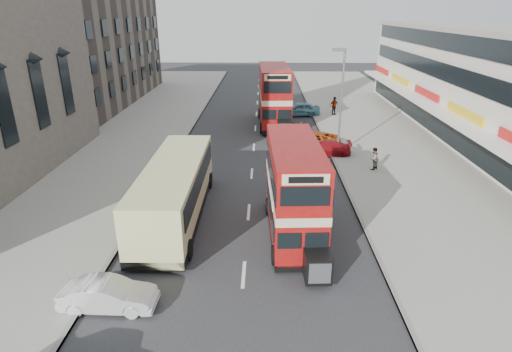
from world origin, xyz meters
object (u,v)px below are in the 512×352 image
(coach, at_px, (175,189))
(car_right_c, at_px, (299,109))
(car_left_front, at_px, (109,295))
(car_right_a, at_px, (324,148))
(street_lamp, at_px, (341,95))
(pedestrian_near, at_px, (374,158))
(bus_second, at_px, (274,96))
(cyclist, at_px, (301,140))
(bus_main, at_px, (294,190))
(car_right_b, at_px, (311,140))
(pedestrian_far, at_px, (334,106))

(coach, height_order, car_right_c, coach)
(car_left_front, bearing_deg, car_right_c, -15.75)
(car_right_a, bearing_deg, street_lamp, 94.00)
(car_left_front, bearing_deg, pedestrian_near, -41.02)
(car_right_a, distance_m, car_right_c, 13.12)
(car_right_c, bearing_deg, bus_second, -42.53)
(pedestrian_near, distance_m, cyclist, 6.75)
(street_lamp, height_order, coach, street_lamp)
(car_right_a, xyz_separation_m, car_right_c, (-0.97, 13.08, 0.15))
(bus_main, relative_size, car_right_b, 1.75)
(pedestrian_near, height_order, cyclist, cyclist)
(car_right_b, bearing_deg, coach, -29.21)
(car_right_a, bearing_deg, cyclist, -127.54)
(car_right_a, distance_m, pedestrian_far, 13.46)
(pedestrian_far, bearing_deg, car_right_a, -133.08)
(street_lamp, height_order, pedestrian_far, street_lamp)
(pedestrian_near, bearing_deg, street_lamp, -104.06)
(bus_main, relative_size, pedestrian_far, 4.42)
(pedestrian_near, xyz_separation_m, cyclist, (-4.66, 4.88, -0.13))
(pedestrian_near, bearing_deg, car_right_b, -98.86)
(bus_main, distance_m, pedestrian_near, 11.09)
(car_right_b, bearing_deg, pedestrian_far, 167.35)
(coach, xyz_separation_m, car_left_front, (-1.09, -7.57, -1.11))
(coach, xyz_separation_m, pedestrian_near, (12.47, 7.33, -0.75))
(bus_main, bearing_deg, pedestrian_far, -105.86)
(car_left_front, bearing_deg, bus_main, -50.27)
(car_right_a, xyz_separation_m, pedestrian_far, (2.73, 13.17, 0.52))
(coach, bearing_deg, car_right_b, 55.18)
(car_right_c, xyz_separation_m, pedestrian_far, (3.70, 0.08, 0.37))
(car_right_b, bearing_deg, street_lamp, 49.02)
(street_lamp, xyz_separation_m, pedestrian_far, (1.78, 13.17, -3.68))
(car_right_a, distance_m, car_right_b, 2.10)
(street_lamp, relative_size, pedestrian_near, 5.05)
(street_lamp, bearing_deg, pedestrian_near, -59.08)
(bus_second, relative_size, car_left_front, 2.76)
(street_lamp, distance_m, pedestrian_near, 5.49)
(bus_second, xyz_separation_m, pedestrian_near, (6.73, -12.70, -1.92))
(car_right_b, distance_m, car_right_c, 11.18)
(car_left_front, xyz_separation_m, car_right_c, (9.62, 31.35, 0.15))
(bus_second, relative_size, car_right_b, 2.06)
(car_right_b, bearing_deg, car_right_a, 30.05)
(car_left_front, relative_size, cyclist, 1.56)
(car_right_b, xyz_separation_m, car_right_c, (-0.09, 11.18, 0.07))
(car_left_front, distance_m, pedestrian_far, 34.15)
(bus_main, relative_size, car_right_a, 2.08)
(car_right_c, distance_m, pedestrian_near, 16.93)
(bus_second, relative_size, car_right_a, 2.45)
(street_lamp, relative_size, bus_main, 0.96)
(coach, height_order, cyclist, coach)
(bus_main, xyz_separation_m, coach, (-6.26, 1.74, -0.74))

